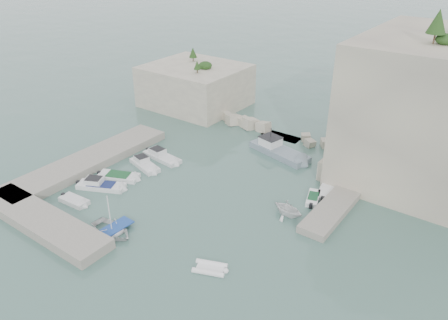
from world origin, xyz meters
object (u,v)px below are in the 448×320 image
Objects in this scene: motorboat_d at (102,188)px; rowboat at (112,233)px; motorboat_e at (75,203)px; motorboat_c at (119,178)px; tender_east_d at (332,180)px; work_boat at (279,155)px; tender_east_b at (313,200)px; motorboat_b at (145,167)px; tender_east_a at (287,215)px; inflatable_dinghy at (210,270)px; tender_east_c at (327,191)px; motorboat_a at (162,159)px.

motorboat_d is 9.47m from rowboat.
motorboat_c is at bearing 88.00° from motorboat_e.
tender_east_d is at bearing 11.93° from motorboat_c.
work_boat reaches higher than rowboat.
motorboat_c is 1.49× the size of tender_east_b.
motorboat_b is 0.57× the size of work_boat.
motorboat_e is at bearing -104.11° from work_boat.
work_boat reaches higher than motorboat_e.
motorboat_c is at bearing 112.64° from tender_east_a.
tender_east_b is at bearing 59.94° from inflatable_dinghy.
motorboat_b is 1.00× the size of motorboat_c.
motorboat_e and tender_east_c have the same top height.
motorboat_c is at bearing 140.12° from inflatable_dinghy.
motorboat_a is 1.67× the size of motorboat_e.
tender_east_b is (2.44, 16.12, 0.00)m from inflatable_dinghy.
rowboat is at bearing 166.49° from inflatable_dinghy.
tender_east_d reaches higher than motorboat_d.
inflatable_dinghy is 16.31m from tender_east_b.
tender_east_b is 5.50m from tender_east_d.
motorboat_b is at bearing 100.11° from tender_east_c.
motorboat_a is at bearing 60.83° from motorboat_d.
motorboat_c is 1.08× the size of tender_east_c.
inflatable_dinghy is at bearing 167.34° from tender_east_d.
tender_east_a is at bearing 26.79° from motorboat_e.
motorboat_a is 16.74m from rowboat.
motorboat_b reaches higher than motorboat_c.
motorboat_e is at bearing 119.90° from tender_east_c.
motorboat_a is 7.09m from motorboat_c.
motorboat_e is 7.93m from rowboat.
work_boat is at bearing 58.71° from motorboat_e.
work_boat reaches higher than inflatable_dinghy.
tender_east_b is 2.83m from tender_east_c.
tender_east_d is at bearing 41.90° from motorboat_e.
tender_east_b and tender_east_c have the same top height.
motorboat_a is at bearing 79.14° from tender_east_b.
motorboat_d is 1.78× the size of tender_east_a.
motorboat_b is 20.38m from tender_east_a.
work_boat is (12.84, 20.33, 0.00)m from motorboat_d.
motorboat_e is at bearing -111.41° from motorboat_c.
inflatable_dinghy is 11.92m from tender_east_a.
motorboat_b is 1.08× the size of tender_east_c.
work_boat is (12.19, 10.49, 0.00)m from motorboat_a.
tender_east_a reaches higher than motorboat_e.
motorboat_c is 11.35m from rowboat.
tender_east_a is at bearing -43.31° from work_boat.
motorboat_a and motorboat_b have the same top height.
motorboat_b is 22.01m from tender_east_b.
rowboat is at bearing 124.11° from tender_east_b.
tender_east_a reaches higher than motorboat_b.
tender_east_d is 0.40× the size of work_boat.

